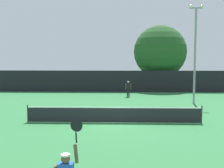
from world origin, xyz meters
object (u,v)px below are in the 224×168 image
(tennis_ball, at_px, (132,112))
(parked_car_mid, at_px, (92,81))
(parked_car_near, at_px, (63,81))
(light_pole, at_px, (195,48))
(player_receiving, at_px, (128,87))
(large_tree, at_px, (160,52))

(tennis_ball, xyz_separation_m, parked_car_mid, (-4.80, 18.03, 0.74))
(parked_car_mid, bearing_deg, parked_car_near, 173.91)
(light_pole, distance_m, parked_car_mid, 17.70)
(light_pole, height_order, parked_car_near, light_pole)
(player_receiving, distance_m, large_tree, 9.25)
(tennis_ball, height_order, light_pole, light_pole)
(player_receiving, xyz_separation_m, parked_car_mid, (-4.75, 9.78, -0.18))
(tennis_ball, distance_m, light_pole, 8.39)
(parked_car_mid, bearing_deg, large_tree, -23.02)
(parked_car_near, height_order, parked_car_mid, same)
(player_receiving, height_order, tennis_ball, player_receiving)
(parked_car_mid, bearing_deg, tennis_ball, -82.76)
(large_tree, distance_m, parked_car_near, 13.74)
(light_pole, bearing_deg, parked_car_near, 136.21)
(tennis_ball, xyz_separation_m, light_pole, (5.51, 4.20, 4.72))
(large_tree, relative_size, parked_car_near, 1.89)
(player_receiving, distance_m, parked_car_mid, 10.88)
(tennis_ball, bearing_deg, player_receiving, 90.34)
(tennis_ball, relative_size, parked_car_near, 0.02)
(large_tree, xyz_separation_m, parked_car_mid, (-8.95, 2.46, -3.95))
(player_receiving, bearing_deg, tennis_ball, 90.34)
(light_pole, distance_m, large_tree, 11.45)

